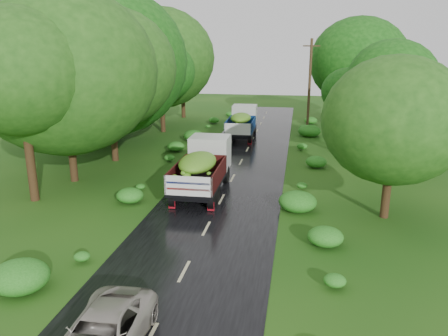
% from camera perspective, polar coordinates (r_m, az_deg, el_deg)
% --- Properties ---
extents(ground, '(120.00, 120.00, 0.00)m').
position_cam_1_polar(ground, '(16.85, -5.23, -13.33)').
color(ground, '#123F0D').
rests_on(ground, ground).
extents(road, '(6.50, 80.00, 0.02)m').
position_cam_1_polar(road, '(21.23, -1.76, -6.84)').
color(road, black).
rests_on(road, ground).
extents(road_lines, '(0.12, 69.60, 0.00)m').
position_cam_1_polar(road_lines, '(22.13, -1.24, -5.83)').
color(road_lines, '#BFB78C').
rests_on(road_lines, road).
extents(truck_near, '(2.46, 6.75, 2.83)m').
position_cam_1_polar(truck_near, '(24.85, -2.71, 0.44)').
color(truck_near, black).
rests_on(truck_near, ground).
extents(truck_far, '(2.39, 6.48, 2.70)m').
position_cam_1_polar(truck_far, '(39.65, 2.41, 6.16)').
color(truck_far, black).
rests_on(truck_far, ground).
extents(car, '(2.15, 4.44, 1.22)m').
position_cam_1_polar(car, '(13.03, -15.60, -20.33)').
color(car, '#A8A095').
rests_on(car, road).
extents(utility_pole, '(1.51, 0.47, 8.72)m').
position_cam_1_polar(utility_pole, '(41.10, 11.09, 10.39)').
color(utility_pole, '#382616').
rests_on(utility_pole, ground).
extents(trees_left, '(7.62, 32.30, 9.18)m').
position_cam_1_polar(trees_left, '(36.92, -13.20, 13.01)').
color(trees_left, black).
rests_on(trees_left, ground).
extents(trees_right, '(5.84, 33.40, 8.60)m').
position_cam_1_polar(trees_right, '(37.76, 18.07, 11.44)').
color(trees_right, black).
rests_on(trees_right, ground).
extents(shrubs, '(11.90, 44.00, 0.70)m').
position_cam_1_polar(shrubs, '(29.52, 1.71, 0.43)').
color(shrubs, '#1E6919').
rests_on(shrubs, ground).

